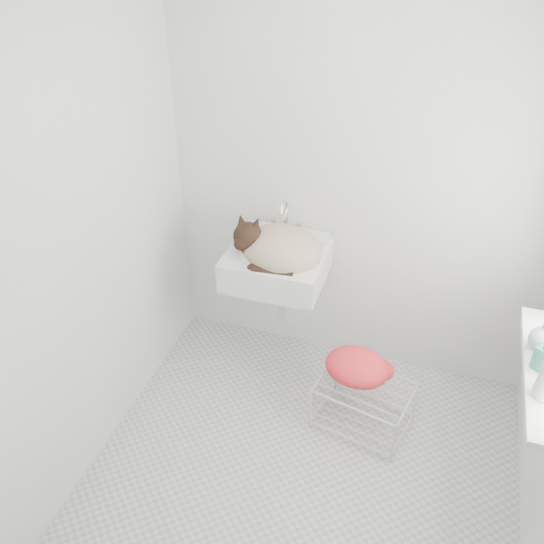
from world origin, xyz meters
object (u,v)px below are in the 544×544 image
(sink, at_px, (277,252))
(bottle_b, at_px, (541,368))
(bottle_a, at_px, (543,396))
(cat, at_px, (278,248))
(bottle_c, at_px, (540,349))
(wire_rack, at_px, (363,405))

(sink, bearing_deg, bottle_b, -21.13)
(sink, distance_m, bottle_a, 1.56)
(cat, bearing_deg, bottle_b, -11.27)
(cat, bearing_deg, sink, 131.17)
(bottle_c, bearing_deg, bottle_a, -90.00)
(sink, relative_size, bottle_c, 3.41)
(cat, height_order, bottle_c, cat)
(bottle_a, xyz_separation_m, bottle_b, (0.00, 0.17, 0.00))
(sink, relative_size, bottle_a, 2.49)
(wire_rack, relative_size, bottle_a, 2.19)
(bottle_b, bearing_deg, sink, 158.87)
(wire_rack, height_order, bottle_c, bottle_c)
(cat, height_order, bottle_a, cat)
(cat, bearing_deg, bottle_c, -6.25)
(sink, xyz_separation_m, cat, (0.01, -0.02, 0.04))
(bottle_a, bearing_deg, bottle_b, 90.00)
(wire_rack, bearing_deg, bottle_a, -26.04)
(bottle_a, relative_size, bottle_c, 1.37)
(wire_rack, bearing_deg, bottle_b, -14.73)
(wire_rack, distance_m, bottle_a, 1.10)
(cat, distance_m, wire_rack, 1.01)
(bottle_c, bearing_deg, sink, 163.82)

